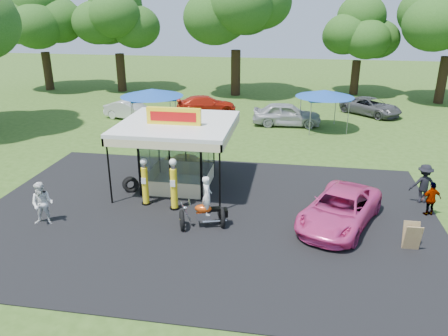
{
  "coord_description": "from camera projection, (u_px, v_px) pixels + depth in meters",
  "views": [
    {
      "loc": [
        3.64,
        -14.86,
        8.81
      ],
      "look_at": [
        0.48,
        4.0,
        1.51
      ],
      "focal_mm": 35.0,
      "sensor_mm": 36.0,
      "label": 1
    }
  ],
  "objects": [
    {
      "name": "tent_west",
      "position": [
        152.0,
        93.0,
        30.7
      ],
      "size": [
        4.43,
        4.43,
        3.09
      ],
      "rotation": [
        0.0,
        0.0,
        0.41
      ],
      "color": "gray",
      "rests_on": "ground"
    },
    {
      "name": "asphalt_apron",
      "position": [
        206.0,
        215.0,
        19.23
      ],
      "size": [
        20.0,
        14.0,
        0.04
      ],
      "primitive_type": "cube",
      "color": "black",
      "rests_on": "ground"
    },
    {
      "name": "ground",
      "position": [
        196.0,
        238.0,
        17.39
      ],
      "size": [
        120.0,
        120.0,
        0.0
      ],
      "primitive_type": "plane",
      "color": "#304C17",
      "rests_on": "ground"
    },
    {
      "name": "spectator_east_b",
      "position": [
        431.0,
        199.0,
        18.94
      ],
      "size": [
        1.0,
        0.67,
        1.58
      ],
      "primitive_type": "imported",
      "rotation": [
        0.0,
        0.0,
        3.47
      ],
      "color": "gray",
      "rests_on": "ground"
    },
    {
      "name": "pink_sedan",
      "position": [
        340.0,
        209.0,
        18.18
      ],
      "size": [
        4.22,
        5.73,
        1.45
      ],
      "primitive_type": "imported",
      "rotation": [
        0.0,
        0.0,
        -0.4
      ],
      "color": "#E13D8A",
      "rests_on": "ground"
    },
    {
      "name": "spectator_east_a",
      "position": [
        424.0,
        184.0,
        20.1
      ],
      "size": [
        1.32,
        0.87,
        1.9
      ],
      "primitive_type": "imported",
      "rotation": [
        0.0,
        0.0,
        3.28
      ],
      "color": "black",
      "rests_on": "ground"
    },
    {
      "name": "tent_east",
      "position": [
        325.0,
        94.0,
        31.21
      ],
      "size": [
        4.18,
        4.18,
        2.92
      ],
      "rotation": [
        0.0,
        0.0,
        0.26
      ],
      "color": "gray",
      "rests_on": "ground"
    },
    {
      "name": "bg_car_d",
      "position": [
        371.0,
        107.0,
        36.03
      ],
      "size": [
        5.32,
        5.12,
        1.41
      ],
      "primitive_type": "imported",
      "rotation": [
        0.0,
        0.0,
        0.84
      ],
      "color": "#4E4E51",
      "rests_on": "ground"
    },
    {
      "name": "gas_station_kiosk",
      "position": [
        178.0,
        153.0,
        21.67
      ],
      "size": [
        5.4,
        5.4,
        4.18
      ],
      "color": "white",
      "rests_on": "ground"
    },
    {
      "name": "oak_far_d",
      "position": [
        360.0,
        33.0,
        42.3
      ],
      "size": [
        7.83,
        7.83,
        9.32
      ],
      "color": "black",
      "rests_on": "ground"
    },
    {
      "name": "gas_pump_right",
      "position": [
        174.0,
        186.0,
        19.38
      ],
      "size": [
        0.45,
        0.45,
        2.43
      ],
      "color": "black",
      "rests_on": "ground"
    },
    {
      "name": "oak_far_c",
      "position": [
        236.0,
        12.0,
        41.21
      ],
      "size": [
        10.59,
        10.59,
        12.48
      ],
      "color": "black",
      "rests_on": "ground"
    },
    {
      "name": "a_frame_sign",
      "position": [
        412.0,
        237.0,
        16.4
      ],
      "size": [
        0.61,
        0.54,
        1.08
      ],
      "rotation": [
        0.0,
        0.0,
        0.02
      ],
      "color": "#593819",
      "rests_on": "ground"
    },
    {
      "name": "oak_far_a",
      "position": [
        41.0,
        21.0,
        44.27
      ],
      "size": [
        9.22,
        9.22,
        10.93
      ],
      "color": "black",
      "rests_on": "ground"
    },
    {
      "name": "gas_pump_left",
      "position": [
        145.0,
        183.0,
        19.87
      ],
      "size": [
        0.42,
        0.42,
        2.27
      ],
      "color": "black",
      "rests_on": "ground"
    },
    {
      "name": "spectator_west",
      "position": [
        42.0,
        204.0,
        18.15
      ],
      "size": [
        1.03,
        0.86,
        1.89
      ],
      "primitive_type": "imported",
      "rotation": [
        0.0,
        0.0,
        0.17
      ],
      "color": "white",
      "rests_on": "ground"
    },
    {
      "name": "bg_car_a",
      "position": [
        131.0,
        110.0,
        34.73
      ],
      "size": [
        4.65,
        2.72,
        1.45
      ],
      "primitive_type": "imported",
      "rotation": [
        0.0,
        0.0,
        1.28
      ],
      "color": "silver",
      "rests_on": "ground"
    },
    {
      "name": "bg_car_b",
      "position": [
        206.0,
        105.0,
        36.63
      ],
      "size": [
        5.38,
        3.54,
        1.45
      ],
      "primitive_type": "imported",
      "rotation": [
        0.0,
        0.0,
        1.9
      ],
      "color": "red",
      "rests_on": "ground"
    },
    {
      "name": "oak_far_b",
      "position": [
        117.0,
        23.0,
        43.6
      ],
      "size": [
        8.9,
        8.9,
        10.61
      ],
      "color": "black",
      "rests_on": "ground"
    },
    {
      "name": "spare_tires",
      "position": [
        131.0,
        185.0,
        21.5
      ],
      "size": [
        0.97,
        0.78,
        0.78
      ],
      "rotation": [
        0.0,
        0.0,
        0.37
      ],
      "color": "black",
      "rests_on": "ground"
    },
    {
      "name": "motorcycle",
      "position": [
        205.0,
        207.0,
        17.91
      ],
      "size": [
        2.09,
        1.47,
        2.36
      ],
      "rotation": [
        0.0,
        0.0,
        0.32
      ],
      "color": "black",
      "rests_on": "ground"
    },
    {
      "name": "kiosk_car",
      "position": [
        189.0,
        162.0,
        24.17
      ],
      "size": [
        2.82,
        1.13,
        0.96
      ],
      "primitive_type": "imported",
      "rotation": [
        0.0,
        0.0,
        1.57
      ],
      "color": "yellow",
      "rests_on": "ground"
    },
    {
      "name": "bg_car_c",
      "position": [
        287.0,
        114.0,
        32.92
      ],
      "size": [
        5.19,
        2.3,
        1.74
      ],
      "primitive_type": "imported",
      "rotation": [
        0.0,
        0.0,
        1.62
      ],
      "color": "#A6A7AB",
      "rests_on": "ground"
    }
  ]
}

